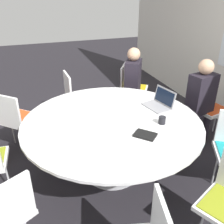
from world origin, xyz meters
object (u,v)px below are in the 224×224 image
object	(u,v)px
chair_5	(1,212)
chair_3	(16,116)
person_1	(134,79)
spiral_notebook	(145,135)
laptop	(160,102)
chair_0	(207,103)
chair_1	(131,85)
chair_2	(76,94)
coffee_cup	(162,120)
person_0	(202,96)

from	to	relation	value
chair_5	chair_3	bearing A→B (deg)	56.55
person_1	spiral_notebook	size ratio (longest dim) A/B	4.71
laptop	spiral_notebook	xyz separation A→B (m)	(0.54, -0.47, -0.04)
chair_0	chair_1	xyz separation A→B (m)	(-1.03, -0.77, 0.00)
chair_1	chair_2	distance (m)	0.97
chair_2	spiral_notebook	bearing A→B (deg)	8.12
person_1	coffee_cup	xyz separation A→B (m)	(1.43, -0.30, 0.06)
chair_0	person_0	xyz separation A→B (m)	(0.13, -0.22, 0.19)
laptop	chair_0	bearing A→B (deg)	93.97
chair_0	spiral_notebook	distance (m)	1.64
person_1	coffee_cup	size ratio (longest dim) A/B	15.10
chair_0	chair_1	world-z (taller)	same
chair_3	chair_5	bearing A→B (deg)	-50.84
chair_0	laptop	size ratio (longest dim) A/B	2.26
chair_5	spiral_notebook	distance (m)	1.40
chair_5	laptop	bearing A→B (deg)	-4.14
chair_0	spiral_notebook	size ratio (longest dim) A/B	3.34
chair_0	laptop	bearing A→B (deg)	3.97
chair_3	person_1	xyz separation A→B (m)	(-0.30, 1.82, 0.19)
chair_1	person_0	xyz separation A→B (m)	(1.16, 0.55, 0.19)
chair_3	person_1	world-z (taller)	person_1
chair_2	laptop	world-z (taller)	laptop
chair_1	spiral_notebook	distance (m)	1.96
chair_0	laptop	xyz separation A→B (m)	(0.26, -0.94, 0.26)
chair_3	chair_5	distance (m)	1.61
laptop	spiral_notebook	distance (m)	0.72
spiral_notebook	chair_0	bearing A→B (deg)	119.65
chair_1	person_1	world-z (taller)	person_1
chair_3	person_1	bearing A→B (deg)	52.55
chair_2	chair_5	distance (m)	2.32
chair_2	laptop	bearing A→B (deg)	30.67
chair_0	coffee_cup	bearing A→B (deg)	18.14
person_1	laptop	world-z (taller)	person_1
chair_2	person_0	world-z (taller)	person_0
chair_3	coffee_cup	world-z (taller)	chair_3
chair_5	person_0	bearing A→B (deg)	-8.19
chair_0	person_0	bearing A→B (deg)	19.01
person_0	chair_1	bearing A→B (deg)	-76.14
person_1	coffee_cup	bearing A→B (deg)	20.99
spiral_notebook	coffee_cup	bearing A→B (deg)	120.39
chair_1	laptop	xyz separation A→B (m)	(1.29, -0.18, 0.26)
chair_1	coffee_cup	world-z (taller)	chair_1
chair_0	coffee_cup	size ratio (longest dim) A/B	10.71
chair_1	coffee_cup	distance (m)	1.73
chair_3	spiral_notebook	bearing A→B (deg)	-3.00
person_1	chair_2	bearing A→B (deg)	-67.81
chair_0	laptop	world-z (taller)	laptop
chair_0	person_1	xyz separation A→B (m)	(-0.79, -0.83, 0.19)
chair_3	person_0	distance (m)	2.51
chair_2	chair_3	bearing A→B (deg)	-64.87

